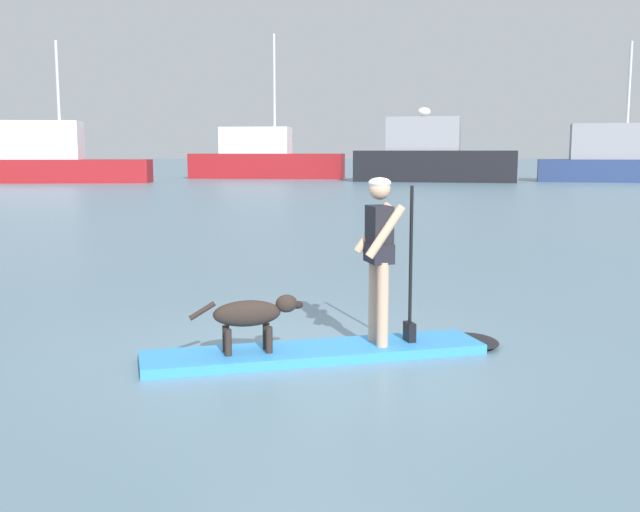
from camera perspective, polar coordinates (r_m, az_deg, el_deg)
The scene contains 8 objects.
ground_plane at distance 7.64m, azimuth -0.38°, elevation -7.75°, with size 400.00×400.00×0.00m, color slate.
paddleboard at distance 7.69m, azimuth 1.29°, elevation -7.27°, with size 3.80×1.82×0.10m.
person_paddler at distance 7.62m, azimuth 4.65°, elevation 0.62°, with size 0.67×0.58×1.72m.
dog at distance 7.40m, azimuth -5.21°, elevation -4.49°, with size 1.11×0.44×0.56m.
moored_boat_port at distance 53.12m, azimuth -20.19°, elevation 6.93°, with size 13.10×3.85×9.24m.
moored_boat_far_starboard at distance 58.36m, azimuth -4.28°, elevation 7.42°, with size 12.00×4.20×10.92m.
moored_boat_center at distance 52.17m, azimuth 8.56°, elevation 7.48°, with size 11.31×4.88×5.05m.
moored_boat_outer at distance 55.05m, azimuth 21.54°, elevation 6.83°, with size 10.80×5.09×9.38m.
Camera 1 is at (0.42, -7.34, 2.08)m, focal length 41.79 mm.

